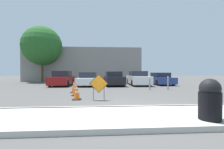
{
  "coord_description": "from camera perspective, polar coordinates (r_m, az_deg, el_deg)",
  "views": [
    {
      "loc": [
        -1.04,
        -5.32,
        1.35
      ],
      "look_at": [
        0.27,
        13.34,
        1.09
      ],
      "focal_mm": 24.0,
      "sensor_mm": 36.0,
      "label": 1
    }
  ],
  "objects": [
    {
      "name": "ground_plane",
      "position": [
        15.42,
        -0.13,
        -4.24
      ],
      "size": [
        96.0,
        96.0,
        0.0
      ],
      "primitive_type": "plane",
      "color": "#565451"
    },
    {
      "name": "sidewalk_strip",
      "position": [
        4.56,
        9.71,
        -15.53
      ],
      "size": [
        27.54,
        2.14,
        0.14
      ],
      "color": "beige",
      "rests_on": "ground_plane"
    },
    {
      "name": "curb_lip",
      "position": [
        5.57,
        7.03,
        -12.5
      ],
      "size": [
        27.54,
        0.2,
        0.14
      ],
      "color": "beige",
      "rests_on": "ground_plane"
    },
    {
      "name": "road_closed_sign",
      "position": [
        7.3,
        -5.05,
        -4.45
      ],
      "size": [
        0.91,
        0.2,
        1.27
      ],
      "color": "black",
      "rests_on": "ground_plane"
    },
    {
      "name": "traffic_cone_nearest",
      "position": [
        7.66,
        -13.27,
        -6.5
      ],
      "size": [
        0.42,
        0.42,
        0.78
      ],
      "color": "black",
      "rests_on": "ground_plane"
    },
    {
      "name": "traffic_cone_second",
      "position": [
        9.03,
        -13.78,
        -5.29
      ],
      "size": [
        0.41,
        0.41,
        0.82
      ],
      "color": "black",
      "rests_on": "ground_plane"
    },
    {
      "name": "traffic_cone_third",
      "position": [
        10.35,
        -14.38,
        -4.57
      ],
      "size": [
        0.41,
        0.41,
        0.8
      ],
      "color": "black",
      "rests_on": "ground_plane"
    },
    {
      "name": "parked_car_nearest",
      "position": [
        16.2,
        -18.45,
        -1.59
      ],
      "size": [
        1.86,
        4.19,
        1.51
      ],
      "rotation": [
        0.0,
        0.0,
        3.15
      ],
      "color": "maroon",
      "rests_on": "ground_plane"
    },
    {
      "name": "parked_car_second",
      "position": [
        15.74,
        -9.06,
        -1.83
      ],
      "size": [
        1.98,
        4.6,
        1.37
      ],
      "rotation": [
        0.0,
        0.0,
        3.08
      ],
      "color": "white",
      "rests_on": "ground_plane"
    },
    {
      "name": "parked_car_third",
      "position": [
        15.72,
        0.6,
        -1.66
      ],
      "size": [
        2.01,
        4.45,
        1.45
      ],
      "rotation": [
        0.0,
        0.0,
        3.19
      ],
      "color": "black",
      "rests_on": "ground_plane"
    },
    {
      "name": "parked_car_fourth",
      "position": [
        16.33,
        9.86,
        -1.51
      ],
      "size": [
        1.99,
        4.71,
        1.49
      ],
      "rotation": [
        0.0,
        0.0,
        3.12
      ],
      "color": "white",
      "rests_on": "ground_plane"
    },
    {
      "name": "parked_car_fifth",
      "position": [
        17.53,
        17.99,
        -1.63
      ],
      "size": [
        1.91,
        4.09,
        1.33
      ],
      "rotation": [
        0.0,
        0.0,
        3.15
      ],
      "color": "navy",
      "rests_on": "ground_plane"
    },
    {
      "name": "trash_bin",
      "position": [
        4.62,
        33.22,
        -7.83
      ],
      "size": [
        0.53,
        0.53,
        1.05
      ],
      "color": "black",
      "rests_on": "sidewalk_strip"
    },
    {
      "name": "bollard_nearest",
      "position": [
        11.96,
        14.17,
        -3.33
      ],
      "size": [
        0.12,
        0.12,
        0.94
      ],
      "color": "gray",
      "rests_on": "ground_plane"
    },
    {
      "name": "bollard_second",
      "position": [
        12.48,
        20.54,
        -2.89
      ],
      "size": [
        0.12,
        0.12,
        1.06
      ],
      "color": "gray",
      "rests_on": "ground_plane"
    },
    {
      "name": "building_facade_backdrop",
      "position": [
        25.26,
        -10.44,
        3.58
      ],
      "size": [
        17.9,
        5.0,
        5.18
      ],
      "color": "gray",
      "rests_on": "ground_plane"
    },
    {
      "name": "street_tree_behind_lot",
      "position": [
        23.67,
        -25.08,
        9.83
      ],
      "size": [
        5.45,
        5.45,
        7.83
      ],
      "color": "#513823",
      "rests_on": "ground_plane"
    }
  ]
}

